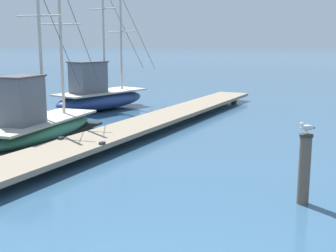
# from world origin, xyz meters

# --- Properties ---
(floating_dock) EXTENTS (3.70, 22.06, 0.53)m
(floating_dock) POSITION_xyz_m (-5.04, 12.20, 0.36)
(floating_dock) COLOR gray
(floating_dock) RESTS_ON ground
(fishing_boat_0) EXTENTS (2.30, 7.70, 6.39)m
(fishing_boat_0) POSITION_xyz_m (-7.89, 8.90, 0.64)
(fishing_boat_0) COLOR #337556
(fishing_boat_0) RESTS_ON ground
(fishing_boat_1) EXTENTS (3.67, 7.33, 6.84)m
(fishing_boat_1) POSITION_xyz_m (-9.73, 16.41, 0.78)
(fishing_boat_1) COLOR navy
(fishing_boat_1) RESTS_ON ground
(mooring_piling) EXTENTS (0.30, 0.30, 1.59)m
(mooring_piling) POSITION_xyz_m (1.48, 6.05, 0.83)
(mooring_piling) COLOR brown
(mooring_piling) RESTS_ON ground
(perched_seagull) EXTENTS (0.36, 0.24, 0.27)m
(perched_seagull) POSITION_xyz_m (1.49, 6.05, 1.73)
(perched_seagull) COLOR gold
(perched_seagull) RESTS_ON mooring_piling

